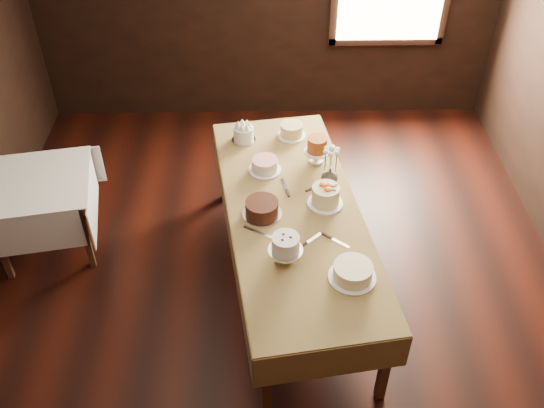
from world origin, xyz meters
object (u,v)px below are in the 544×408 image
Objects in this scene: cake_flowers at (325,196)px; flower_vase at (330,176)px; cake_caramel at (317,151)px; cake_server_c at (284,184)px; side_table at (38,189)px; cake_cream at (353,272)px; cake_swirl at (285,249)px; cake_lattice at (265,166)px; cake_server_e at (263,234)px; cake_meringue at (244,134)px; cake_server_b at (341,243)px; display_table at (293,216)px; cake_speckled at (292,130)px; cake_server_a at (314,238)px; cake_server_d at (322,184)px; cake_chocolate at (262,209)px.

cake_flowers reaches higher than flower_vase.
cake_server_c is (-0.28, -0.31, -0.10)m from cake_caramel.
cake_cream is (2.51, -1.20, 0.21)m from side_table.
cake_caramel is 1.19m from cake_swirl.
cake_flowers is at bearing -42.99° from cake_lattice.
cake_caramel reaches higher than cake_server_e.
cake_swirl reaches higher than cake_meringue.
cake_server_b is (0.55, -0.88, -0.04)m from cake_lattice.
cake_lattice is 1.27× the size of cake_server_e.
cake_swirl is at bearing -104.84° from cake_caramel.
cake_speckled reaches higher than display_table.
cake_meringue is 1.23m from cake_server_e.
cake_flowers is 0.46m from cake_server_b.
cake_server_e is (-0.46, -0.89, -0.10)m from cake_caramel.
cake_flowers is 0.74× the size of cake_cream.
cake_meringue is 0.48m from cake_lattice.
cake_server_a is (-0.24, 0.40, -0.05)m from cake_cream.
cake_server_d is at bearing -163.46° from flower_vase.
cake_server_e is at bearing -145.28° from cake_flowers.
cake_server_a is 0.20m from cake_server_b.
cake_server_d and cake_server_e have the same top height.
cake_meringue is 1.51× the size of flower_vase.
cake_flowers is (0.65, -0.88, 0.01)m from cake_meringue.
cake_speckled is 0.97m from cake_flowers.
cake_lattice is 0.92× the size of cake_chocolate.
cake_cream reaches higher than cake_server_b.
cake_server_b is at bearing -116.56° from cake_server_d.
cake_speckled is at bearing 103.28° from cake_flowers.
flower_vase is (0.06, 0.02, 0.07)m from cake_server_d.
cake_speckled reaches higher than cake_server_e.
cake_server_a is 1.00× the size of cake_server_b.
cake_chocolate is at bearing 122.29° from cake_server_e.
cake_cream reaches higher than cake_lattice.
cake_speckled is at bearing 85.90° from cake_swirl.
cake_speckled is at bearing 75.53° from cake_chocolate.
cake_cream is at bearing -65.12° from cake_meringue.
display_table is 11.31× the size of cake_server_a.
cake_server_d is 1.69× the size of flower_vase.
cake_flowers is at bearing -102.29° from flower_vase.
display_table is at bearing -164.26° from cake_flowers.
cake_server_d reaches higher than display_table.
cake_flowers is 0.60m from cake_server_e.
flower_vase is (-0.02, 0.70, 0.07)m from cake_server_b.
cake_swirl is (0.32, -1.48, 0.03)m from cake_meringue.
cake_caramel reaches higher than cake_lattice.
cake_caramel is 1.06× the size of cake_server_c.
cake_server_d is (0.11, 0.63, 0.00)m from cake_server_a.
cake_chocolate is at bearing -171.18° from cake_server_b.
cake_cream is (0.45, -0.18, -0.05)m from cake_swirl.
display_table is 8.18× the size of cake_chocolate.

